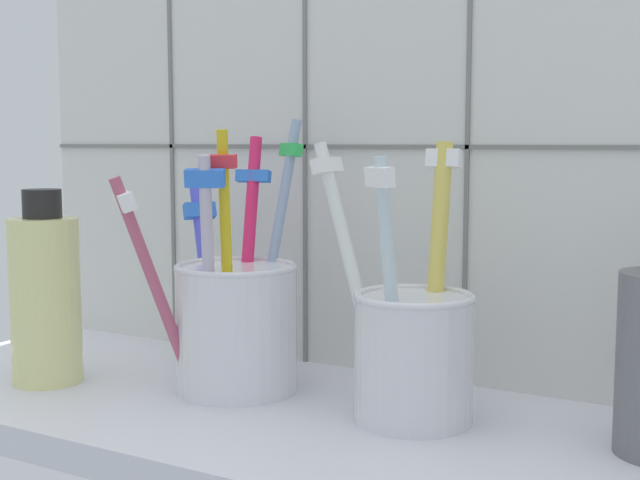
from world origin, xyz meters
TOP-DOWN VIEW (x-y plane):
  - counter_slab at (0.00, 0.00)cm, footprint 64.00×22.00cm
  - tile_wall_back at (0.00, 12.00)cm, footprint 64.00×2.20cm
  - toothbrush_cup_left at (-6.68, 2.07)cm, footprint 10.96×13.08cm
  - toothbrush_cup_right at (6.39, 2.15)cm, footprint 11.19×8.44cm
  - soap_bottle at (-19.28, -2.96)cm, footprint 4.84×4.84cm

SIDE VIEW (x-z plane):
  - counter_slab at x=0.00cm, z-range 0.00..2.00cm
  - toothbrush_cup_right at x=6.39cm, z-range -1.88..15.01cm
  - toothbrush_cup_left at x=-6.68cm, z-range -2.25..16.20cm
  - soap_bottle at x=-19.28cm, z-range 1.34..14.93cm
  - tile_wall_back at x=0.00cm, z-range 0.00..45.00cm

